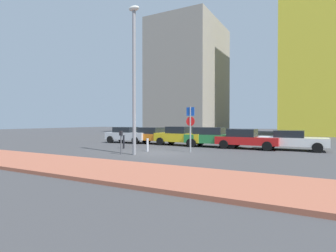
% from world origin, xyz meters
% --- Properties ---
extents(ground_plane, '(120.00, 120.00, 0.00)m').
position_xyz_m(ground_plane, '(0.00, 0.00, 0.00)').
color(ground_plane, '#38383A').
extents(sidewalk_brick, '(40.00, 3.67, 0.14)m').
position_xyz_m(sidewalk_brick, '(0.00, -6.27, 0.07)').
color(sidewalk_brick, '#93513D').
rests_on(sidewalk_brick, ground).
extents(parked_car_silver, '(4.05, 2.11, 1.45)m').
position_xyz_m(parked_car_silver, '(-6.58, 5.35, 0.76)').
color(parked_car_silver, '#B7BABF').
rests_on(parked_car_silver, ground).
extents(parked_car_orange, '(4.03, 2.19, 1.45)m').
position_xyz_m(parked_car_orange, '(-3.98, 5.71, 0.75)').
color(parked_car_orange, orange).
rests_on(parked_car_orange, ground).
extents(parked_car_yellow, '(4.28, 2.18, 1.55)m').
position_xyz_m(parked_car_yellow, '(-1.20, 5.42, 0.78)').
color(parked_car_yellow, gold).
rests_on(parked_car_yellow, ground).
extents(parked_car_green, '(4.50, 2.21, 1.52)m').
position_xyz_m(parked_car_green, '(1.67, 5.40, 0.79)').
color(parked_car_green, '#237238').
rests_on(parked_car_green, ground).
extents(parked_car_red, '(4.39, 1.92, 1.43)m').
position_xyz_m(parked_car_red, '(4.21, 5.22, 0.73)').
color(parked_car_red, red).
rests_on(parked_car_red, ground).
extents(parked_car_white, '(4.42, 2.03, 1.36)m').
position_xyz_m(parked_car_white, '(7.18, 5.74, 0.71)').
color(parked_car_white, white).
rests_on(parked_car_white, ground).
extents(parking_sign_post, '(0.60, 0.10, 2.92)m').
position_xyz_m(parking_sign_post, '(1.57, 1.30, 1.84)').
color(parking_sign_post, gray).
rests_on(parking_sign_post, ground).
extents(parking_meter, '(0.18, 0.14, 1.42)m').
position_xyz_m(parking_meter, '(-1.60, -1.76, 0.92)').
color(parking_meter, '#4C4C51').
rests_on(parking_meter, ground).
extents(street_lamp, '(0.70, 0.36, 8.76)m').
position_xyz_m(street_lamp, '(-0.80, -1.52, 5.03)').
color(street_lamp, gray).
rests_on(street_lamp, ground).
extents(traffic_bollard_near, '(0.15, 0.15, 0.85)m').
position_xyz_m(traffic_bollard_near, '(-1.09, 0.35, 0.43)').
color(traffic_bollard_near, '#B7B7BC').
rests_on(traffic_bollard_near, ground).
extents(traffic_bollard_mid, '(0.13, 0.13, 0.97)m').
position_xyz_m(traffic_bollard_mid, '(-3.64, 1.09, 0.49)').
color(traffic_bollard_mid, black).
rests_on(traffic_bollard_mid, ground).
extents(building_colorful_midrise, '(14.20, 12.79, 28.66)m').
position_xyz_m(building_colorful_midrise, '(11.24, 30.94, 14.33)').
color(building_colorful_midrise, gold).
rests_on(building_colorful_midrise, ground).
extents(building_under_construction, '(10.46, 14.08, 18.98)m').
position_xyz_m(building_under_construction, '(-10.86, 28.85, 9.49)').
color(building_under_construction, gray).
rests_on(building_under_construction, ground).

